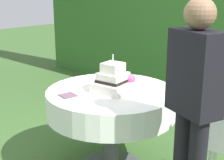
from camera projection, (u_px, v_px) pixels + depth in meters
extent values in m
cylinder|color=#4C4C51|center=(111.00, 131.00, 2.99)|extent=(0.13, 0.13, 0.74)
cylinder|color=olive|center=(111.00, 92.00, 2.88)|extent=(1.13, 1.13, 0.03)
cylinder|color=white|center=(111.00, 102.00, 2.91)|extent=(1.16, 1.16, 0.23)
cube|color=white|center=(113.00, 87.00, 2.83)|extent=(0.33, 0.33, 0.09)
cube|color=white|center=(113.00, 77.00, 2.80)|extent=(0.24, 0.24, 0.09)
cube|color=black|center=(113.00, 80.00, 2.81)|extent=(0.25, 0.25, 0.02)
cube|color=white|center=(113.00, 68.00, 2.78)|extent=(0.18, 0.18, 0.09)
sphere|color=#E04C8C|center=(130.00, 79.00, 2.83)|extent=(0.09, 0.09, 0.09)
cylinder|color=silver|center=(113.00, 59.00, 2.76)|extent=(0.01, 0.01, 0.08)
cylinder|color=white|center=(83.00, 100.00, 2.61)|extent=(0.11, 0.11, 0.01)
cylinder|color=white|center=(154.00, 95.00, 2.74)|extent=(0.11, 0.11, 0.01)
cube|color=#6B4C60|center=(68.00, 95.00, 2.72)|extent=(0.15, 0.15, 0.01)
cylinder|color=white|center=(215.00, 156.00, 2.84)|extent=(0.03, 0.03, 0.45)
cube|color=black|center=(196.00, 73.00, 2.07)|extent=(0.41, 0.32, 0.55)
sphere|color=#8C664C|center=(200.00, 14.00, 1.96)|extent=(0.20, 0.20, 0.20)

